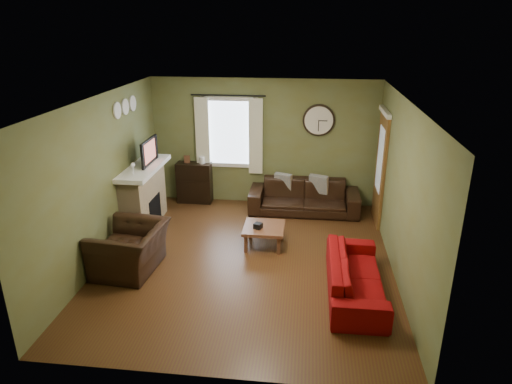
# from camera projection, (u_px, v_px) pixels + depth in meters

# --- Properties ---
(floor) EXTENTS (4.60, 5.20, 0.00)m
(floor) POSITION_uv_depth(u_px,v_px,m) (247.00, 261.00, 7.41)
(floor) COLOR #452913
(floor) RESTS_ON ground
(ceiling) EXTENTS (4.60, 5.20, 0.00)m
(ceiling) POSITION_uv_depth(u_px,v_px,m) (246.00, 100.00, 6.48)
(ceiling) COLOR white
(ceiling) RESTS_ON ground
(wall_left) EXTENTS (0.00, 5.20, 2.60)m
(wall_left) POSITION_uv_depth(u_px,v_px,m) (102.00, 180.00, 7.19)
(wall_left) COLOR #61683B
(wall_left) RESTS_ON ground
(wall_right) EXTENTS (0.00, 5.20, 2.60)m
(wall_right) POSITION_uv_depth(u_px,v_px,m) (401.00, 192.00, 6.69)
(wall_right) COLOR #61683B
(wall_right) RESTS_ON ground
(wall_back) EXTENTS (4.60, 0.00, 2.60)m
(wall_back) POSITION_uv_depth(u_px,v_px,m) (264.00, 143.00, 9.36)
(wall_back) COLOR #61683B
(wall_back) RESTS_ON ground
(wall_front) EXTENTS (4.60, 0.00, 2.60)m
(wall_front) POSITION_uv_depth(u_px,v_px,m) (211.00, 274.00, 4.53)
(wall_front) COLOR #61683B
(wall_front) RESTS_ON ground
(fireplace) EXTENTS (0.40, 1.40, 1.10)m
(fireplace) POSITION_uv_depth(u_px,v_px,m) (144.00, 198.00, 8.51)
(fireplace) COLOR tan
(fireplace) RESTS_ON floor
(firebox) EXTENTS (0.04, 0.60, 0.55)m
(firebox) POSITION_uv_depth(u_px,v_px,m) (155.00, 211.00, 8.57)
(firebox) COLOR black
(firebox) RESTS_ON fireplace
(mantel) EXTENTS (0.58, 1.60, 0.08)m
(mantel) POSITION_uv_depth(u_px,v_px,m) (143.00, 168.00, 8.29)
(mantel) COLOR white
(mantel) RESTS_ON fireplace
(tv) EXTENTS (0.08, 0.60, 0.35)m
(tv) POSITION_uv_depth(u_px,v_px,m) (145.00, 154.00, 8.36)
(tv) COLOR black
(tv) RESTS_ON mantel
(tv_screen) EXTENTS (0.02, 0.62, 0.36)m
(tv_screen) POSITION_uv_depth(u_px,v_px,m) (149.00, 152.00, 8.33)
(tv_screen) COLOR #994C3F
(tv_screen) RESTS_ON mantel
(medallion_left) EXTENTS (0.28, 0.28, 0.03)m
(medallion_left) POSITION_uv_depth(u_px,v_px,m) (117.00, 110.00, 7.60)
(medallion_left) COLOR white
(medallion_left) RESTS_ON wall_left
(medallion_mid) EXTENTS (0.28, 0.28, 0.03)m
(medallion_mid) POSITION_uv_depth(u_px,v_px,m) (125.00, 107.00, 7.92)
(medallion_mid) COLOR white
(medallion_mid) RESTS_ON wall_left
(medallion_right) EXTENTS (0.28, 0.28, 0.03)m
(medallion_right) POSITION_uv_depth(u_px,v_px,m) (133.00, 103.00, 8.25)
(medallion_right) COLOR white
(medallion_right) RESTS_ON wall_left
(window_pane) EXTENTS (1.00, 0.02, 1.30)m
(window_pane) POSITION_uv_depth(u_px,v_px,m) (230.00, 132.00, 9.35)
(window_pane) COLOR silver
(window_pane) RESTS_ON wall_back
(curtain_rod) EXTENTS (0.03, 0.03, 1.50)m
(curtain_rod) POSITION_uv_depth(u_px,v_px,m) (228.00, 95.00, 8.98)
(curtain_rod) COLOR black
(curtain_rod) RESTS_ON wall_back
(curtain_left) EXTENTS (0.28, 0.04, 1.55)m
(curtain_left) POSITION_uv_depth(u_px,v_px,m) (202.00, 135.00, 9.33)
(curtain_left) COLOR silver
(curtain_left) RESTS_ON wall_back
(curtain_right) EXTENTS (0.28, 0.04, 1.55)m
(curtain_right) POSITION_uv_depth(u_px,v_px,m) (256.00, 137.00, 9.21)
(curtain_right) COLOR silver
(curtain_right) RESTS_ON wall_back
(wall_clock) EXTENTS (0.64, 0.06, 0.64)m
(wall_clock) POSITION_uv_depth(u_px,v_px,m) (319.00, 120.00, 9.02)
(wall_clock) COLOR white
(wall_clock) RESTS_ON wall_back
(door) EXTENTS (0.05, 0.90, 2.10)m
(door) POSITION_uv_depth(u_px,v_px,m) (380.00, 169.00, 8.50)
(door) COLOR brown
(door) RESTS_ON floor
(bookshelf) EXTENTS (0.73, 0.31, 0.86)m
(bookshelf) POSITION_uv_depth(u_px,v_px,m) (195.00, 183.00, 9.66)
(bookshelf) COLOR black
(bookshelf) RESTS_ON floor
(book) EXTENTS (0.26, 0.30, 0.02)m
(book) POSITION_uv_depth(u_px,v_px,m) (199.00, 158.00, 9.53)
(book) COLOR brown
(book) RESTS_ON bookshelf
(sofa_brown) EXTENTS (2.19, 0.86, 0.64)m
(sofa_brown) POSITION_uv_depth(u_px,v_px,m) (304.00, 197.00, 9.20)
(sofa_brown) COLOR black
(sofa_brown) RESTS_ON floor
(pillow_left) EXTENTS (0.38, 0.23, 0.36)m
(pillow_left) POSITION_uv_depth(u_px,v_px,m) (283.00, 182.00, 9.36)
(pillow_left) COLOR gray
(pillow_left) RESTS_ON sofa_brown
(pillow_right) EXTENTS (0.40, 0.24, 0.38)m
(pillow_right) POSITION_uv_depth(u_px,v_px,m) (319.00, 184.00, 9.22)
(pillow_right) COLOR gray
(pillow_right) RESTS_ON sofa_brown
(sofa_red) EXTENTS (0.75, 1.92, 0.56)m
(sofa_red) POSITION_uv_depth(u_px,v_px,m) (355.00, 276.00, 6.44)
(sofa_red) COLOR #790607
(sofa_red) RESTS_ON floor
(armchair) EXTENTS (1.06, 1.18, 0.72)m
(armchair) POSITION_uv_depth(u_px,v_px,m) (130.00, 249.00, 7.03)
(armchair) COLOR black
(armchair) RESTS_ON floor
(coffee_table) EXTENTS (0.69, 0.69, 0.37)m
(coffee_table) POSITION_uv_depth(u_px,v_px,m) (264.00, 236.00, 7.84)
(coffee_table) COLOR brown
(coffee_table) RESTS_ON floor
(tissue_box) EXTENTS (0.16, 0.16, 0.09)m
(tissue_box) POSITION_uv_depth(u_px,v_px,m) (258.00, 227.00, 7.69)
(tissue_box) COLOR black
(tissue_box) RESTS_ON coffee_table
(wine_glass_a) EXTENTS (0.07, 0.07, 0.20)m
(wine_glass_a) POSITION_uv_depth(u_px,v_px,m) (133.00, 169.00, 7.78)
(wine_glass_a) COLOR white
(wine_glass_a) RESTS_ON mantel
(wine_glass_b) EXTENTS (0.07, 0.07, 0.20)m
(wine_glass_b) POSITION_uv_depth(u_px,v_px,m) (133.00, 169.00, 7.81)
(wine_glass_b) COLOR white
(wine_glass_b) RESTS_ON mantel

